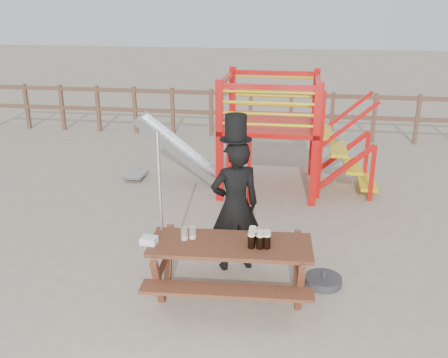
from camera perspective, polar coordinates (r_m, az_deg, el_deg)
ground at (r=6.24m, az=0.88°, el=-12.45°), size 60.00×60.00×0.00m
back_fence at (r=12.51m, az=5.35°, el=7.94°), size 15.09×0.09×1.20m
playground_fort at (r=9.11m, az=4.81°, el=5.50°), size 4.71×1.84×2.10m
picnic_table at (r=5.86m, az=0.73°, el=-9.66°), size 1.93×1.39×0.72m
man_with_hat at (r=6.30m, az=1.29°, el=-2.71°), size 0.75×0.63×2.05m
metal_pole at (r=6.00m, az=-7.24°, el=-3.54°), size 0.04×0.04×1.94m
parasol_base at (r=6.42m, az=11.29°, el=-11.33°), size 0.45×0.45×0.19m
paper_bag at (r=5.77m, az=-8.56°, el=-6.95°), size 0.19×0.16×0.08m
stout_pints at (r=5.66m, az=3.98°, el=-6.79°), size 0.26×0.26×0.17m
empty_glasses at (r=5.81m, az=-4.08°, el=-6.22°), size 0.17×0.13×0.15m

